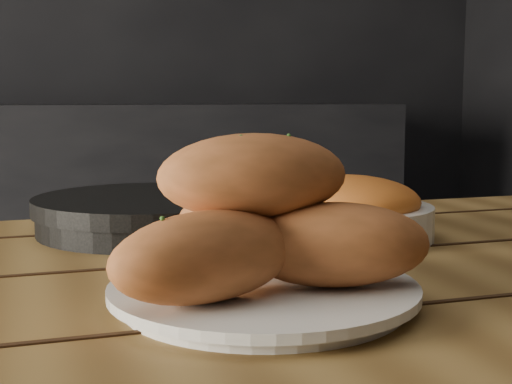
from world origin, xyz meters
name	(u,v)px	position (x,y,z in m)	size (l,w,h in m)	color
plate	(264,293)	(0.50, 0.06, 0.76)	(0.25, 0.25, 0.02)	white
bread_rolls	(259,227)	(0.50, 0.05, 0.82)	(0.27, 0.23, 0.12)	#BB6233
skillet	(153,213)	(0.48, 0.41, 0.77)	(0.42, 0.29, 0.05)	black
bowl	(346,211)	(0.69, 0.29, 0.78)	(0.21, 0.21, 0.08)	white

